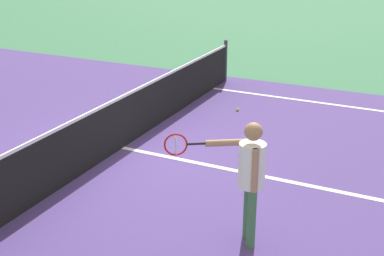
% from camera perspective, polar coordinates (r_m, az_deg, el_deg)
% --- Properties ---
extents(ground_plane, '(60.00, 60.00, 0.00)m').
position_cam_1_polar(ground_plane, '(9.08, -7.91, -2.24)').
color(ground_plane, '#38724C').
extents(court_surface_inbounds, '(10.62, 24.40, 0.00)m').
position_cam_1_polar(court_surface_inbounds, '(9.08, -7.91, -2.23)').
color(court_surface_inbounds, '#4C387A').
rests_on(court_surface_inbounds, ground_plane).
extents(line_center_service, '(0.10, 6.40, 0.01)m').
position_cam_1_polar(line_center_service, '(7.91, 12.02, -6.18)').
color(line_center_service, white).
rests_on(line_center_service, ground_plane).
extents(net, '(9.82, 0.09, 1.07)m').
position_cam_1_polar(net, '(8.89, -8.07, 0.68)').
color(net, '#33383D').
rests_on(net, ground_plane).
extents(player_near, '(0.59, 1.13, 1.58)m').
position_cam_1_polar(player_near, '(5.95, 6.51, -4.85)').
color(player_near, '#3F7247').
rests_on(player_near, ground_plane).
extents(tennis_ball_near_net, '(0.07, 0.07, 0.07)m').
position_cam_1_polar(tennis_ball_near_net, '(10.90, 5.21, 2.12)').
color(tennis_ball_near_net, '#CCE033').
rests_on(tennis_ball_near_net, ground_plane).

